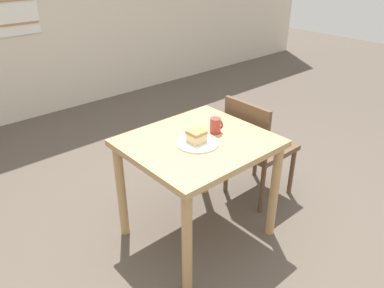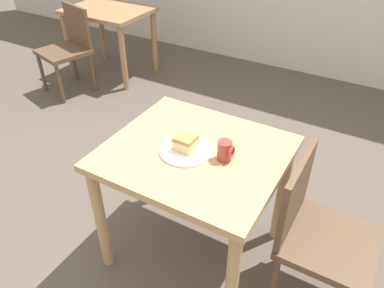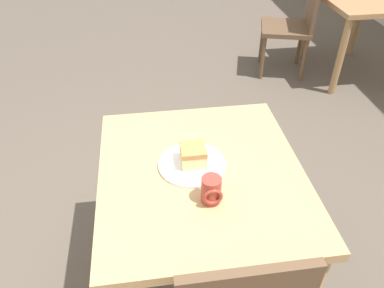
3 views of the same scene
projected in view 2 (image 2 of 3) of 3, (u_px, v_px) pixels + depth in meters
name	position (u px, v px, depth m)	size (l,w,h in m)	color
ground_plane	(165.00, 263.00, 2.20)	(14.00, 14.00, 0.00)	brown
dining_table_near	(195.00, 169.00, 1.92)	(0.87, 0.78, 0.74)	tan
dining_table_far	(109.00, 21.00, 4.01)	(0.86, 0.65, 0.72)	#9E754C
chair_near_window	(317.00, 231.00, 1.79)	(0.43, 0.43, 0.84)	brown
chair_far_corner	(69.00, 46.00, 3.73)	(0.53, 0.53, 0.84)	brown
plate	(186.00, 150.00, 1.84)	(0.26, 0.26, 0.01)	white
cake_slice	(186.00, 143.00, 1.82)	(0.10, 0.10, 0.07)	#E5CC89
coffee_mug	(225.00, 151.00, 1.77)	(0.08, 0.07, 0.10)	#9E382D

